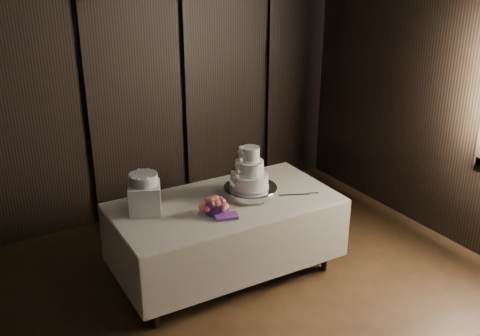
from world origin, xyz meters
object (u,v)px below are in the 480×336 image
wedding_cake (249,173)px  bouquet (214,207)px  display_table (226,236)px  small_cake (144,179)px  box_pedestal (145,198)px  cake_stand (250,192)px

wedding_cake → bouquet: size_ratio=0.95×
display_table → bouquet: bouquet is taller
wedding_cake → small_cake: 0.92m
display_table → box_pedestal: bearing=165.9°
bouquet → small_cake: 0.63m
cake_stand → box_pedestal: bearing=167.9°
bouquet → wedding_cake: bearing=16.4°
cake_stand → bouquet: bearing=-162.7°
wedding_cake → small_cake: bearing=174.4°
display_table → cake_stand: (0.25, -0.01, 0.39)m
cake_stand → wedding_cake: bearing=-150.3°
bouquet → box_pedestal: size_ratio=1.55×
wedding_cake → box_pedestal: wedding_cake is taller
box_pedestal → wedding_cake: bearing=-13.5°
box_pedestal → bouquet: bearing=-35.2°
bouquet → small_cake: bearing=144.8°
bouquet → cake_stand: bearing=17.3°
small_cake → box_pedestal: bearing=0.0°
small_cake → bouquet: bearing=-35.2°
display_table → bouquet: size_ratio=5.00×
cake_stand → wedding_cake: size_ratio=1.27×
bouquet → box_pedestal: (-0.48, 0.34, 0.06)m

